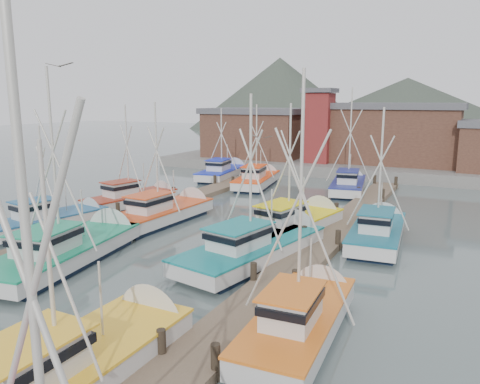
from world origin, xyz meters
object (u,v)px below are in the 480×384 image
at_px(boat_12, 258,179).
at_px(boat_8, 165,212).
at_px(boat_4, 71,249).
at_px(lookout_tower, 319,125).
at_px(boat_1, 79,364).

bearing_deg(boat_12, boat_8, -99.68).
distance_m(boat_4, boat_12, 24.63).
xyz_separation_m(boat_8, boat_12, (0.04, 15.59, -0.00)).
height_order(boat_4, boat_12, boat_4).
distance_m(lookout_tower, boat_12, 12.70).
bearing_deg(boat_4, lookout_tower, 77.56).
relative_size(boat_1, boat_8, 1.00).
relative_size(boat_8, boat_12, 1.03).
bearing_deg(lookout_tower, boat_12, -102.29).
xyz_separation_m(boat_1, boat_4, (-8.61, 7.94, 0.01)).
bearing_deg(boat_4, boat_8, 83.51).
height_order(boat_1, boat_12, boat_12).
relative_size(boat_4, boat_8, 1.14).
bearing_deg(boat_4, boat_1, -51.76).
xyz_separation_m(lookout_tower, boat_1, (6.47, -44.03, -4.87)).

